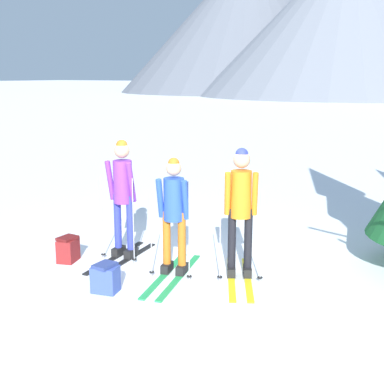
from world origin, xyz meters
name	(u,v)px	position (x,y,z in m)	size (l,w,h in m)	color
ground_plane	(176,266)	(0.00, 0.00, 0.00)	(400.00, 400.00, 0.00)	white
skier_in_purple	(123,193)	(-0.87, -0.09, 1.00)	(0.61, 1.61, 1.80)	black
skier_in_blue	(174,210)	(0.15, -0.26, 0.91)	(0.74, 1.77, 1.64)	green
skier_in_orange	(241,205)	(0.97, 0.11, 1.02)	(1.01, 1.52, 1.79)	yellow
backpack_on_snow_front	(68,249)	(-1.47, -0.67, 0.19)	(0.33, 0.38, 0.38)	maroon
backpack_on_snow_beside	(105,278)	(-0.26, -1.26, 0.19)	(0.37, 0.31, 0.38)	#384C99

